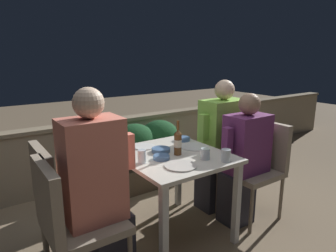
{
  "coord_description": "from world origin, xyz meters",
  "views": [
    {
      "loc": [
        -1.34,
        -1.87,
        1.52
      ],
      "look_at": [
        0.0,
        0.07,
        0.95
      ],
      "focal_mm": 32.0,
      "sensor_mm": 36.0,
      "label": 1
    }
  ],
  "objects_px": {
    "person_coral_top": "(99,189)",
    "chair_left_near": "(68,216)",
    "person_green_blouse": "(220,145)",
    "chair_right_near": "(258,160)",
    "chair_right_far": "(234,150)",
    "chair_left_far": "(61,193)",
    "person_purple_stripe": "(243,159)",
    "beer_bottle": "(178,142)"
  },
  "relations": [
    {
      "from": "chair_right_far",
      "to": "chair_left_far",
      "type": "bearing_deg",
      "value": 179.27
    },
    {
      "from": "person_coral_top",
      "to": "chair_left_near",
      "type": "bearing_deg",
      "value": 180.0
    },
    {
      "from": "person_purple_stripe",
      "to": "chair_left_far",
      "type": "bearing_deg",
      "value": 167.07
    },
    {
      "from": "chair_left_near",
      "to": "person_green_blouse",
      "type": "bearing_deg",
      "value": 11.24
    },
    {
      "from": "chair_right_far",
      "to": "beer_bottle",
      "type": "bearing_deg",
      "value": -167.44
    },
    {
      "from": "chair_left_far",
      "to": "chair_right_near",
      "type": "relative_size",
      "value": 1.0
    },
    {
      "from": "chair_right_near",
      "to": "chair_right_far",
      "type": "bearing_deg",
      "value": 86.4
    },
    {
      "from": "person_coral_top",
      "to": "person_green_blouse",
      "type": "bearing_deg",
      "value": 12.85
    },
    {
      "from": "chair_left_far",
      "to": "person_purple_stripe",
      "type": "xyz_separation_m",
      "value": [
        1.51,
        -0.35,
        0.05
      ]
    },
    {
      "from": "chair_right_near",
      "to": "person_purple_stripe",
      "type": "height_order",
      "value": "person_purple_stripe"
    },
    {
      "from": "person_purple_stripe",
      "to": "person_coral_top",
      "type": "bearing_deg",
      "value": 179.56
    },
    {
      "from": "chair_right_near",
      "to": "person_purple_stripe",
      "type": "xyz_separation_m",
      "value": [
        -0.21,
        -0.0,
        0.05
      ]
    },
    {
      "from": "chair_right_far",
      "to": "person_purple_stripe",
      "type": "bearing_deg",
      "value": -125.21
    },
    {
      "from": "person_coral_top",
      "to": "beer_bottle",
      "type": "height_order",
      "value": "person_coral_top"
    },
    {
      "from": "beer_bottle",
      "to": "person_coral_top",
      "type": "bearing_deg",
      "value": -170.37
    },
    {
      "from": "beer_bottle",
      "to": "chair_right_far",
      "type": "bearing_deg",
      "value": 12.56
    },
    {
      "from": "chair_left_far",
      "to": "person_purple_stripe",
      "type": "relative_size",
      "value": 0.76
    },
    {
      "from": "person_coral_top",
      "to": "person_green_blouse",
      "type": "height_order",
      "value": "person_coral_top"
    },
    {
      "from": "chair_right_near",
      "to": "beer_bottle",
      "type": "xyz_separation_m",
      "value": [
        -0.84,
        0.13,
        0.29
      ]
    },
    {
      "from": "beer_bottle",
      "to": "chair_left_near",
      "type": "bearing_deg",
      "value": -172.46
    },
    {
      "from": "chair_left_far",
      "to": "chair_left_near",
      "type": "bearing_deg",
      "value": -98.03
    },
    {
      "from": "beer_bottle",
      "to": "person_purple_stripe",
      "type": "bearing_deg",
      "value": -11.86
    },
    {
      "from": "chair_right_near",
      "to": "person_green_blouse",
      "type": "bearing_deg",
      "value": 119.67
    },
    {
      "from": "beer_bottle",
      "to": "person_green_blouse",
      "type": "bearing_deg",
      "value": 16.3
    },
    {
      "from": "chair_left_near",
      "to": "person_green_blouse",
      "type": "relative_size",
      "value": 0.7
    },
    {
      "from": "person_coral_top",
      "to": "chair_left_far",
      "type": "bearing_deg",
      "value": 114.93
    },
    {
      "from": "chair_right_near",
      "to": "person_purple_stripe",
      "type": "relative_size",
      "value": 0.76
    },
    {
      "from": "chair_left_far",
      "to": "person_purple_stripe",
      "type": "distance_m",
      "value": 1.55
    },
    {
      "from": "person_purple_stripe",
      "to": "chair_right_far",
      "type": "height_order",
      "value": "person_purple_stripe"
    },
    {
      "from": "person_coral_top",
      "to": "person_purple_stripe",
      "type": "distance_m",
      "value": 1.36
    },
    {
      "from": "chair_right_far",
      "to": "beer_bottle",
      "type": "height_order",
      "value": "beer_bottle"
    },
    {
      "from": "person_purple_stripe",
      "to": "chair_right_near",
      "type": "bearing_deg",
      "value": 0.0
    },
    {
      "from": "chair_right_far",
      "to": "person_green_blouse",
      "type": "distance_m",
      "value": 0.23
    },
    {
      "from": "chair_right_near",
      "to": "beer_bottle",
      "type": "relative_size",
      "value": 3.23
    },
    {
      "from": "person_green_blouse",
      "to": "beer_bottle",
      "type": "height_order",
      "value": "person_green_blouse"
    },
    {
      "from": "chair_left_near",
      "to": "chair_right_near",
      "type": "xyz_separation_m",
      "value": [
        1.77,
        -0.01,
        0.0
      ]
    },
    {
      "from": "chair_left_far",
      "to": "chair_right_far",
      "type": "height_order",
      "value": "same"
    },
    {
      "from": "chair_left_near",
      "to": "person_green_blouse",
      "type": "distance_m",
      "value": 1.62
    },
    {
      "from": "person_purple_stripe",
      "to": "person_green_blouse",
      "type": "relative_size",
      "value": 0.93
    },
    {
      "from": "chair_left_near",
      "to": "chair_right_near",
      "type": "distance_m",
      "value": 1.77
    },
    {
      "from": "person_green_blouse",
      "to": "chair_left_far",
      "type": "bearing_deg",
      "value": 179.17
    },
    {
      "from": "chair_right_near",
      "to": "person_green_blouse",
      "type": "relative_size",
      "value": 0.7
    }
  ]
}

